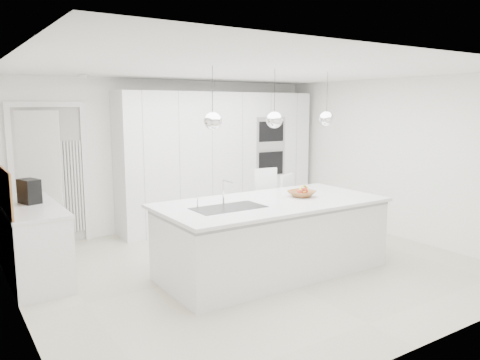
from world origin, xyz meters
TOP-DOWN VIEW (x-y plane):
  - floor at (0.00, 0.00)m, footprint 5.50×5.50m
  - wall_back at (0.00, 2.50)m, footprint 5.50×0.00m
  - wall_left at (-2.75, 0.00)m, footprint 0.00×5.00m
  - ceiling at (0.00, 0.00)m, footprint 5.50×5.50m
  - tall_cabinets at (0.80, 2.20)m, footprint 3.60×0.60m
  - oven_stack at (1.70, 1.89)m, footprint 0.62×0.04m
  - doorway_frame at (-1.95, 2.47)m, footprint 1.11×0.08m
  - hallway_door at (-2.20, 2.42)m, footprint 0.76×0.38m
  - radiator at (-1.63, 2.46)m, footprint 0.32×0.04m
  - left_base_cabinets at (-2.45, 1.20)m, footprint 0.60×1.80m
  - left_worktop at (-2.45, 1.20)m, footprint 0.62×1.82m
  - oak_backsplash at (-2.74, 1.20)m, footprint 0.02×1.80m
  - island_base at (0.10, -0.30)m, footprint 2.80×1.20m
  - island_worktop at (0.10, -0.25)m, footprint 2.84×1.40m
  - island_sink at (-0.55, -0.30)m, footprint 0.84×0.44m
  - island_tap at (-0.50, -0.10)m, footprint 0.02×0.02m
  - pendant_left at (-0.75, -0.30)m, footprint 0.20×0.20m
  - pendant_mid at (0.10, -0.30)m, footprint 0.20×0.20m
  - pendant_right at (0.95, -0.30)m, footprint 0.20×0.20m
  - fruit_bowl at (0.60, -0.25)m, footprint 0.39×0.39m
  - espresso_machine at (-2.43, 1.24)m, footprint 0.26×0.32m
  - bar_stool_left at (0.67, 0.49)m, footprint 0.43×0.57m
  - bar_stool_right at (1.05, 0.49)m, footprint 0.49×0.57m
  - apple_a at (0.66, -0.24)m, footprint 0.08×0.08m
  - apple_b at (0.54, -0.28)m, footprint 0.08×0.08m
  - apple_c at (0.65, -0.21)m, footprint 0.08×0.08m
  - apple_extra_3 at (0.56, -0.26)m, footprint 0.07×0.07m
  - banana_bunch at (0.62, -0.26)m, footprint 0.21×0.16m

SIDE VIEW (x-z plane):
  - floor at x=0.00m, z-range 0.00..0.00m
  - left_base_cabinets at x=-2.45m, z-range 0.00..0.86m
  - island_base at x=0.10m, z-range 0.00..0.86m
  - bar_stool_right at x=1.05m, z-range 0.00..1.04m
  - bar_stool_left at x=0.67m, z-range 0.00..1.16m
  - island_sink at x=-0.55m, z-range 0.73..0.91m
  - radiator at x=-1.63m, z-range 0.15..1.55m
  - left_worktop at x=-2.45m, z-range 0.86..0.90m
  - island_worktop at x=0.10m, z-range 0.86..0.90m
  - fruit_bowl at x=0.60m, z-range 0.90..0.98m
  - apple_extra_3 at x=0.56m, z-range 0.93..1.00m
  - apple_b at x=0.54m, z-range 0.93..1.01m
  - apple_c at x=0.65m, z-range 0.93..1.01m
  - apple_a at x=0.66m, z-range 0.93..1.01m
  - hallway_door at x=-2.20m, z-range 0.00..2.00m
  - banana_bunch at x=0.62m, z-range 0.91..1.10m
  - doorway_frame at x=-1.95m, z-range -0.04..2.09m
  - espresso_machine at x=-2.43m, z-range 0.90..1.20m
  - island_tap at x=-0.50m, z-range 0.90..1.20m
  - tall_cabinets at x=0.80m, z-range 0.00..2.30m
  - oak_backsplash at x=-2.74m, z-range 0.90..1.40m
  - wall_back at x=0.00m, z-range -1.50..4.00m
  - wall_left at x=-2.75m, z-range -1.25..3.75m
  - oven_stack at x=1.70m, z-range 0.83..1.88m
  - pendant_left at x=-0.75m, z-range 1.80..2.00m
  - pendant_mid at x=0.10m, z-range 1.80..2.00m
  - pendant_right at x=0.95m, z-range 1.80..2.00m
  - ceiling at x=0.00m, z-range 2.50..2.50m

